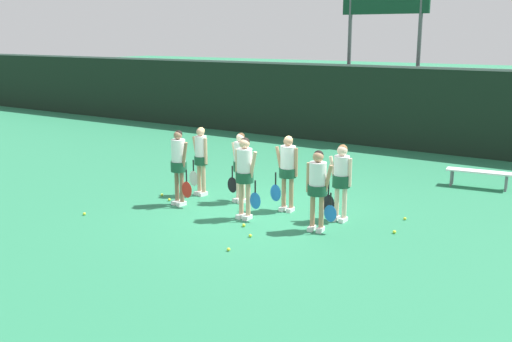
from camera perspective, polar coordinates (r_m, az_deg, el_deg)
ground_plane at (r=13.51m, az=0.04°, el=-3.87°), size 140.00×140.00×0.00m
fence_windscreen at (r=21.06m, az=13.62°, el=5.86°), size 60.00×0.08×2.85m
scoreboard at (r=22.64m, az=12.16°, el=14.68°), size 3.25×0.15×6.08m
bench_courtside at (r=16.51m, az=20.48°, el=-0.20°), size 1.66×0.57×0.45m
player_0 at (r=13.88m, az=-7.36°, el=0.90°), size 0.65×0.37×1.76m
player_1 at (r=12.73m, az=-1.07°, el=0.02°), size 0.66×0.38×1.78m
player_2 at (r=12.01m, az=5.91°, el=-1.19°), size 0.67×0.40×1.66m
player_3 at (r=14.71m, az=-5.29°, el=1.44°), size 0.61×0.33×1.70m
player_4 at (r=14.02m, az=-1.51°, el=0.85°), size 0.62×0.35×1.67m
player_5 at (r=13.32m, az=3.02°, el=0.40°), size 0.66×0.39×1.71m
player_6 at (r=12.72m, az=8.11°, el=-0.50°), size 0.67×0.38×1.66m
tennis_ball_0 at (r=14.47m, az=-8.26°, el=-2.71°), size 0.07×0.07×0.07m
tennis_ball_1 at (r=12.45m, az=-1.17°, el=-5.18°), size 0.07×0.07×0.07m
tennis_ball_2 at (r=12.35m, az=13.04°, el=-5.67°), size 0.07×0.07×0.07m
tennis_ball_3 at (r=11.83m, az=-0.55°, el=-6.17°), size 0.07×0.07×0.07m
tennis_ball_4 at (r=15.32m, az=-6.69°, el=-1.78°), size 0.07×0.07×0.07m
tennis_ball_5 at (r=13.75m, az=-16.03°, el=-3.94°), size 0.07×0.07×0.07m
tennis_ball_6 at (r=11.12m, az=-2.63°, el=-7.47°), size 0.07×0.07×0.07m
tennis_ball_7 at (r=13.28m, az=14.00°, el=-4.42°), size 0.07×0.07×0.07m
tennis_ball_8 at (r=16.44m, az=-7.06°, el=-0.78°), size 0.07×0.07×0.07m
tennis_ball_9 at (r=14.92m, az=-8.95°, el=-2.26°), size 0.07×0.07×0.07m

